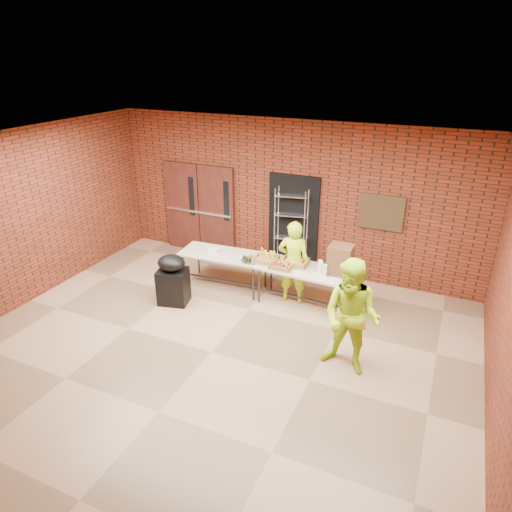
# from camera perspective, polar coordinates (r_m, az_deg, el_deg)

# --- Properties ---
(room) EXTENTS (8.08, 7.08, 3.28)m
(room) POSITION_cam_1_polar(r_m,az_deg,el_deg) (6.70, -6.16, -0.80)
(room) COLOR brown
(room) RESTS_ON ground
(double_doors) EXTENTS (1.78, 0.12, 2.10)m
(double_doors) POSITION_cam_1_polar(r_m,az_deg,el_deg) (10.69, -7.05, 5.84)
(double_doors) COLOR #4E2016
(double_doors) RESTS_ON room
(dark_doorway) EXTENTS (1.10, 0.06, 2.10)m
(dark_doorway) POSITION_cam_1_polar(r_m,az_deg,el_deg) (9.77, 4.68, 4.11)
(dark_doorway) COLOR black
(dark_doorway) RESTS_ON room
(bronze_plaque) EXTENTS (0.85, 0.04, 0.70)m
(bronze_plaque) POSITION_cam_1_polar(r_m,az_deg,el_deg) (9.19, 15.41, 5.27)
(bronze_plaque) COLOR #3F3019
(bronze_plaque) RESTS_ON room
(wire_rack) EXTENTS (0.71, 0.35, 1.85)m
(wire_rack) POSITION_cam_1_polar(r_m,az_deg,el_deg) (9.70, 4.35, 3.15)
(wire_rack) COLOR silver
(wire_rack) RESTS_ON room
(table_left) EXTENTS (1.80, 0.85, 0.72)m
(table_left) POSITION_cam_1_polar(r_m,az_deg,el_deg) (9.13, -4.03, -0.03)
(table_left) COLOR beige
(table_left) RESTS_ON room
(table_right) EXTENTS (1.85, 0.84, 0.75)m
(table_right) POSITION_cam_1_polar(r_m,az_deg,el_deg) (8.47, 6.23, -2.00)
(table_right) COLOR beige
(table_right) RESTS_ON room
(basket_bananas) EXTENTS (0.45, 0.35, 0.14)m
(basket_bananas) POSITION_cam_1_polar(r_m,az_deg,el_deg) (8.63, 1.24, -0.41)
(basket_bananas) COLOR #B07E46
(basket_bananas) RESTS_ON table_right
(basket_oranges) EXTENTS (0.48, 0.37, 0.15)m
(basket_oranges) POSITION_cam_1_polar(r_m,az_deg,el_deg) (8.56, 4.93, -0.71)
(basket_oranges) COLOR #B07E46
(basket_oranges) RESTS_ON table_right
(basket_apples) EXTENTS (0.40, 0.31, 0.12)m
(basket_apples) POSITION_cam_1_polar(r_m,az_deg,el_deg) (8.40, 3.15, -1.23)
(basket_apples) COLOR #B07E46
(basket_apples) RESTS_ON table_right
(muffin_tray) EXTENTS (0.37, 0.37, 0.09)m
(muffin_tray) POSITION_cam_1_polar(r_m,az_deg,el_deg) (8.76, -0.71, -0.33)
(muffin_tray) COLOR #144D20
(muffin_tray) RESTS_ON table_left
(napkin_box) EXTENTS (0.20, 0.13, 0.07)m
(napkin_box) POSITION_cam_1_polar(r_m,az_deg,el_deg) (9.20, -5.27, 0.77)
(napkin_box) COLOR white
(napkin_box) RESTS_ON table_left
(coffee_dispenser) EXTENTS (0.41, 0.37, 0.54)m
(coffee_dispenser) POSITION_cam_1_polar(r_m,az_deg,el_deg) (8.25, 10.51, -0.45)
(coffee_dispenser) COLOR brown
(coffee_dispenser) RESTS_ON table_right
(cup_stack_front) EXTENTS (0.08, 0.08, 0.25)m
(cup_stack_front) POSITION_cam_1_polar(r_m,az_deg,el_deg) (8.22, 8.09, -1.54)
(cup_stack_front) COLOR white
(cup_stack_front) RESTS_ON table_right
(cup_stack_mid) EXTENTS (0.08, 0.08, 0.23)m
(cup_stack_mid) POSITION_cam_1_polar(r_m,az_deg,el_deg) (8.17, 8.60, -1.82)
(cup_stack_mid) COLOR white
(cup_stack_mid) RESTS_ON table_right
(cup_stack_back) EXTENTS (0.08, 0.08, 0.24)m
(cup_stack_back) POSITION_cam_1_polar(r_m,az_deg,el_deg) (8.30, 8.01, -1.28)
(cup_stack_back) COLOR white
(cup_stack_back) RESTS_ON table_right
(covered_grill) EXTENTS (0.63, 0.57, 0.98)m
(covered_grill) POSITION_cam_1_polar(r_m,az_deg,el_deg) (8.72, -10.36, -2.89)
(covered_grill) COLOR black
(covered_grill) RESTS_ON room
(volunteer_woman) EXTENTS (0.64, 0.46, 1.63)m
(volunteer_woman) POSITION_cam_1_polar(r_m,az_deg,el_deg) (8.53, 4.69, -0.79)
(volunteer_woman) COLOR #B4E018
(volunteer_woman) RESTS_ON room
(volunteer_man) EXTENTS (0.98, 0.82, 1.80)m
(volunteer_man) POSITION_cam_1_polar(r_m,az_deg,el_deg) (6.80, 11.83, -7.54)
(volunteer_man) COLOR #B4E018
(volunteer_man) RESTS_ON room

